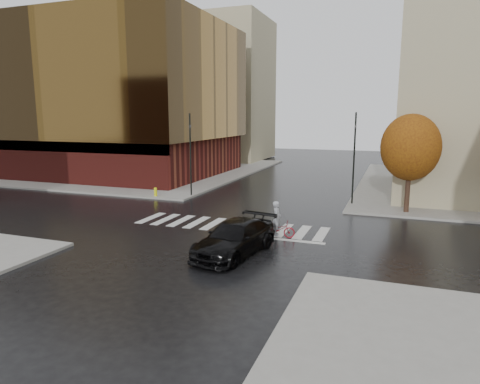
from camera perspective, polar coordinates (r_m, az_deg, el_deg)
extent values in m
plane|color=black|center=(25.37, -1.76, -4.74)|extent=(120.00, 120.00, 0.00)
cube|color=gray|center=(53.52, -14.37, 2.96)|extent=(30.00, 30.00, 0.15)
cube|color=silver|center=(25.82, -1.34, -4.46)|extent=(12.00, 3.00, 0.01)
cube|color=maroon|center=(51.47, -17.28, 4.87)|extent=(26.00, 18.00, 4.00)
cube|color=beige|center=(44.71, -24.24, 5.61)|extent=(26.00, 0.40, 1.00)
cube|color=olive|center=(51.41, -17.77, 13.77)|extent=(27.00, 19.00, 12.00)
cube|color=tan|center=(64.91, -2.78, 13.40)|extent=(14.00, 12.00, 20.00)
cylinder|color=black|center=(30.56, 21.42, 0.10)|extent=(0.32, 0.32, 2.80)
ellipsoid|color=#94540E|center=(30.22, 21.78, 5.55)|extent=(3.80, 3.80, 4.37)
imported|color=black|center=(20.37, -0.70, -6.19)|extent=(3.13, 5.78, 1.59)
imported|color=maroon|center=(23.29, 5.15, -4.97)|extent=(1.85, 0.96, 0.92)
imported|color=#9EA1A7|center=(23.17, 4.93, -3.52)|extent=(0.58, 0.76, 1.88)
cylinder|color=black|center=(34.48, -6.62, 4.95)|extent=(0.12, 0.12, 6.54)
imported|color=black|center=(34.35, -6.70, 8.89)|extent=(0.19, 0.17, 0.82)
cylinder|color=black|center=(32.01, 14.96, 4.32)|extent=(0.12, 0.12, 6.60)
imported|color=black|center=(31.87, 15.15, 8.60)|extent=(0.15, 0.17, 0.83)
cylinder|color=yellow|center=(34.83, -11.20, -0.07)|extent=(0.23, 0.23, 0.59)
sphere|color=yellow|center=(34.78, -11.22, 0.41)|extent=(0.25, 0.25, 0.25)
cylinder|color=#473219|center=(22.81, 1.66, -6.45)|extent=(0.80, 0.80, 0.01)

